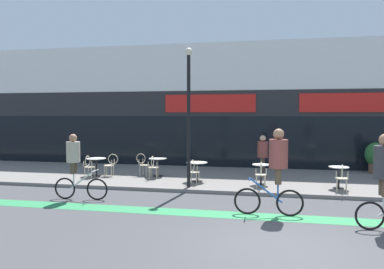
% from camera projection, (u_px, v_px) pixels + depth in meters
% --- Properties ---
extents(ground_plane, '(120.00, 120.00, 0.00)m').
position_uv_depth(ground_plane, '(286.00, 247.00, 7.39)').
color(ground_plane, '#424244').
extents(sidewalk_slab, '(40.00, 5.50, 0.12)m').
position_uv_depth(sidewalk_slab, '(278.00, 180.00, 14.47)').
color(sidewalk_slab, slate).
rests_on(sidewalk_slab, ground).
extents(storefront_facade, '(40.00, 4.06, 5.96)m').
position_uv_depth(storefront_facade, '(276.00, 107.00, 18.92)').
color(storefront_facade, silver).
rests_on(storefront_facade, ground).
extents(bike_lane_stripe, '(36.00, 0.70, 0.01)m').
position_uv_depth(bike_lane_stripe, '(282.00, 218.00, 9.42)').
color(bike_lane_stripe, '#2D844C').
rests_on(bike_lane_stripe, ground).
extents(bistro_table_0, '(0.78, 0.78, 0.71)m').
position_uv_depth(bistro_table_0, '(96.00, 163.00, 15.10)').
color(bistro_table_0, black).
rests_on(bistro_table_0, sidewalk_slab).
extents(bistro_table_1, '(0.71, 0.71, 0.73)m').
position_uv_depth(bistro_table_1, '(158.00, 163.00, 14.99)').
color(bistro_table_1, black).
rests_on(bistro_table_1, sidewalk_slab).
extents(bistro_table_2, '(0.77, 0.77, 0.72)m').
position_uv_depth(bistro_table_2, '(197.00, 168.00, 13.81)').
color(bistro_table_2, black).
rests_on(bistro_table_2, sidewalk_slab).
extents(bistro_table_3, '(0.63, 0.63, 0.72)m').
position_uv_depth(bistro_table_3, '(261.00, 170.00, 13.23)').
color(bistro_table_3, black).
rests_on(bistro_table_3, sidewalk_slab).
extents(bistro_table_4, '(0.65, 0.65, 0.73)m').
position_uv_depth(bistro_table_4, '(339.00, 173.00, 12.53)').
color(bistro_table_4, black).
rests_on(bistro_table_4, sidewalk_slab).
extents(cafe_chair_0_near, '(0.40, 0.58, 0.90)m').
position_uv_depth(cafe_chair_0_near, '(89.00, 165.00, 14.49)').
color(cafe_chair_0_near, beige).
rests_on(cafe_chair_0_near, sidewalk_slab).
extents(cafe_chair_0_side, '(0.60, 0.45, 0.90)m').
position_uv_depth(cafe_chair_0_side, '(111.00, 163.00, 14.98)').
color(cafe_chair_0_side, beige).
rests_on(cafe_chair_0_side, sidewalk_slab).
extents(cafe_chair_1_near, '(0.43, 0.59, 0.90)m').
position_uv_depth(cafe_chair_1_near, '(153.00, 166.00, 14.38)').
color(cafe_chair_1_near, beige).
rests_on(cafe_chair_1_near, sidewalk_slab).
extents(cafe_chair_1_side, '(0.60, 0.45, 0.90)m').
position_uv_depth(cafe_chair_1_side, '(143.00, 163.00, 15.13)').
color(cafe_chair_1_side, beige).
rests_on(cafe_chair_1_side, sidewalk_slab).
extents(cafe_chair_2_near, '(0.44, 0.60, 0.90)m').
position_uv_depth(cafe_chair_2_near, '(193.00, 170.00, 13.20)').
color(cafe_chair_2_near, beige).
rests_on(cafe_chair_2_near, sidewalk_slab).
extents(cafe_chair_3_near, '(0.44, 0.59, 0.90)m').
position_uv_depth(cafe_chair_3_near, '(261.00, 173.00, 12.62)').
color(cafe_chair_3_near, beige).
rests_on(cafe_chair_3_near, sidewalk_slab).
extents(cafe_chair_4_near, '(0.45, 0.60, 0.90)m').
position_uv_depth(cafe_chair_4_near, '(342.00, 176.00, 11.92)').
color(cafe_chair_4_near, beige).
rests_on(cafe_chair_4_near, sidewalk_slab).
extents(planter_pot, '(0.83, 0.83, 1.30)m').
position_uv_depth(planter_pot, '(375.00, 156.00, 15.74)').
color(planter_pot, brown).
rests_on(planter_pot, sidewalk_slab).
extents(lamp_post, '(0.26, 0.26, 4.71)m').
position_uv_depth(lamp_post, '(189.00, 107.00, 12.62)').
color(lamp_post, black).
rests_on(lamp_post, sidewalk_slab).
extents(cyclist_0, '(1.70, 0.50, 2.01)m').
position_uv_depth(cyclist_0, '(75.00, 162.00, 11.40)').
color(cyclist_0, black).
rests_on(cyclist_0, ground).
extents(cyclist_1, '(1.77, 0.49, 2.25)m').
position_uv_depth(cyclist_1, '(276.00, 164.00, 9.55)').
color(cyclist_1, black).
rests_on(cyclist_1, ground).
extents(pedestrian_near_end, '(0.52, 0.52, 1.64)m').
position_uv_depth(pedestrian_near_end, '(263.00, 152.00, 15.07)').
color(pedestrian_near_end, '#4C3D2D').
rests_on(pedestrian_near_end, sidewalk_slab).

